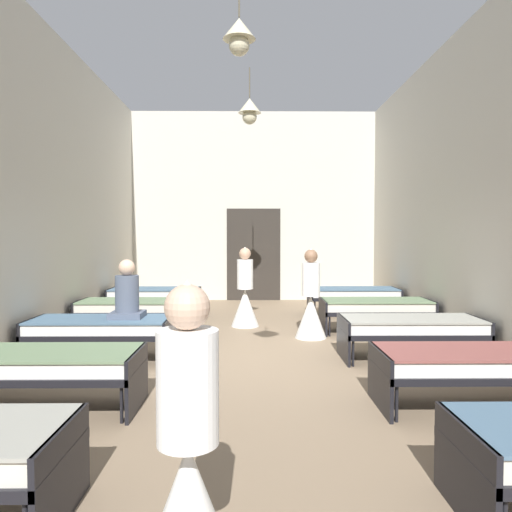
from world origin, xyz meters
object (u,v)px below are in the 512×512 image
(bed_left_row_4, at_px, (155,295))
(bed_right_row_3, at_px, (376,307))
(bed_left_row_2, at_px, (101,328))
(bed_left_row_3, at_px, (134,308))
(bed_right_row_4, at_px, (353,294))
(patient_seated_primary, at_px, (127,296))
(bed_right_row_1, at_px, (474,364))
(nurse_near_aisle, at_px, (245,298))
(nurse_far_aisle, at_px, (188,478))
(bed_right_row_2, at_px, (411,328))
(nurse_mid_aisle, at_px, (311,306))
(bed_left_row_1, at_px, (41,365))

(bed_left_row_4, bearing_deg, bed_right_row_3, -24.14)
(bed_left_row_2, xyz_separation_m, bed_right_row_3, (4.24, 1.90, 0.00))
(bed_left_row_3, relative_size, bed_left_row_4, 1.00)
(bed_right_row_4, relative_size, patient_seated_primary, 2.38)
(bed_right_row_1, relative_size, bed_right_row_3, 1.00)
(nurse_near_aisle, bearing_deg, nurse_far_aisle, 84.93)
(bed_right_row_2, height_order, nurse_far_aisle, nurse_far_aisle)
(bed_left_row_2, bearing_deg, nurse_mid_aisle, 25.20)
(bed_left_row_3, relative_size, nurse_near_aisle, 1.28)
(bed_right_row_3, distance_m, bed_right_row_4, 1.90)
(nurse_far_aisle, bearing_deg, bed_left_row_4, -36.26)
(bed_right_row_1, distance_m, bed_right_row_4, 5.70)
(bed_left_row_4, bearing_deg, bed_left_row_2, -90.00)
(bed_left_row_4, relative_size, nurse_near_aisle, 1.28)
(bed_left_row_1, height_order, patient_seated_primary, patient_seated_primary)
(bed_right_row_1, relative_size, bed_left_row_4, 1.00)
(nurse_mid_aisle, xyz_separation_m, nurse_far_aisle, (-1.30, -5.76, 0.00))
(bed_right_row_3, relative_size, nurse_far_aisle, 1.28)
(nurse_near_aisle, height_order, patient_seated_primary, nurse_near_aisle)
(bed_right_row_3, bearing_deg, bed_left_row_2, -155.86)
(bed_right_row_3, distance_m, nurse_mid_aisle, 1.29)
(bed_right_row_2, xyz_separation_m, nurse_far_aisle, (-2.50, -4.33, 0.09))
(bed_right_row_3, distance_m, patient_seated_primary, 4.33)
(bed_left_row_2, relative_size, nurse_near_aisle, 1.28)
(nurse_far_aisle, bearing_deg, bed_right_row_4, -65.42)
(nurse_near_aisle, bearing_deg, bed_left_row_1, 62.80)
(bed_left_row_2, distance_m, bed_right_row_2, 4.24)
(bed_right_row_3, bearing_deg, bed_left_row_4, 155.86)
(nurse_mid_aisle, bearing_deg, patient_seated_primary, 30.93)
(nurse_far_aisle, relative_size, patient_seated_primary, 1.86)
(bed_right_row_1, bearing_deg, bed_left_row_2, 155.86)
(bed_left_row_1, height_order, nurse_far_aisle, nurse_far_aisle)
(bed_left_row_2, xyz_separation_m, bed_right_row_2, (4.24, 0.00, 0.00))
(bed_left_row_1, distance_m, bed_left_row_3, 3.80)
(bed_right_row_1, height_order, nurse_mid_aisle, nurse_mid_aisle)
(bed_right_row_1, height_order, bed_left_row_2, same)
(bed_right_row_2, bearing_deg, bed_right_row_4, 90.00)
(bed_left_row_2, relative_size, nurse_far_aisle, 1.28)
(bed_left_row_1, height_order, bed_right_row_3, same)
(bed_right_row_2, bearing_deg, bed_right_row_1, -90.00)
(bed_left_row_1, distance_m, bed_right_row_1, 4.24)
(bed_left_row_1, relative_size, nurse_mid_aisle, 1.28)
(nurse_far_aisle, bearing_deg, nurse_mid_aisle, -61.03)
(bed_left_row_4, bearing_deg, nurse_near_aisle, -34.07)
(bed_right_row_3, bearing_deg, nurse_near_aisle, 165.62)
(bed_right_row_4, distance_m, patient_seated_primary, 5.42)
(bed_right_row_1, distance_m, nurse_near_aisle, 4.96)
(bed_left_row_1, xyz_separation_m, nurse_near_aisle, (1.94, 4.39, 0.09))
(bed_left_row_1, height_order, bed_right_row_4, same)
(nurse_mid_aisle, bearing_deg, bed_left_row_2, 28.98)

